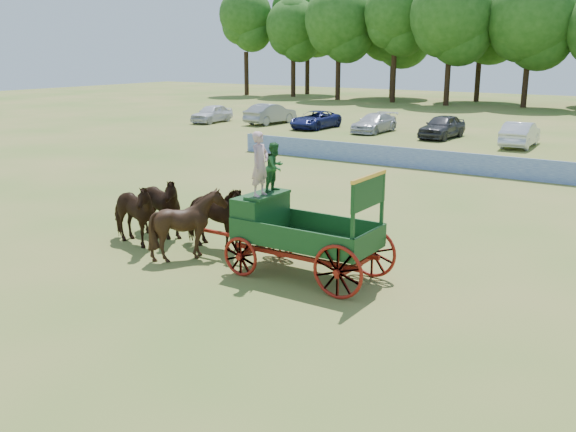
# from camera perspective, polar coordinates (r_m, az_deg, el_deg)

# --- Properties ---
(ground) EXTENTS (160.00, 160.00, 0.00)m
(ground) POSITION_cam_1_polar(r_m,az_deg,el_deg) (17.04, -2.33, -5.95)
(ground) COLOR olive
(ground) RESTS_ON ground
(horse_lead_left) EXTENTS (2.56, 1.45, 2.05)m
(horse_lead_left) POSITION_cam_1_polar(r_m,az_deg,el_deg) (20.56, -13.79, 0.23)
(horse_lead_left) COLOR #311C0D
(horse_lead_left) RESTS_ON ground
(horse_lead_right) EXTENTS (2.53, 1.35, 2.05)m
(horse_lead_right) POSITION_cam_1_polar(r_m,az_deg,el_deg) (21.29, -11.64, 0.84)
(horse_lead_right) COLOR #311C0D
(horse_lead_right) RESTS_ON ground
(horse_wheel_left) EXTENTS (2.22, 2.07, 2.05)m
(horse_wheel_left) POSITION_cam_1_polar(r_m,az_deg,el_deg) (18.91, -8.82, -0.75)
(horse_wheel_left) COLOR #311C0D
(horse_wheel_left) RESTS_ON ground
(horse_wheel_right) EXTENTS (2.51, 1.31, 2.05)m
(horse_wheel_right) POSITION_cam_1_polar(r_m,az_deg,el_deg) (19.71, -6.68, -0.06)
(horse_wheel_right) COLOR #311C0D
(horse_wheel_right) RESTS_ON ground
(farm_dray) EXTENTS (6.00, 2.00, 3.88)m
(farm_dray) POSITION_cam_1_polar(r_m,az_deg,el_deg) (17.40, -0.39, 0.06)
(farm_dray) COLOR #A01810
(farm_dray) RESTS_ON ground
(sponsor_banner) EXTENTS (26.00, 0.08, 1.05)m
(sponsor_banner) POSITION_cam_1_polar(r_m,az_deg,el_deg) (33.06, 14.78, 4.62)
(sponsor_banner) COLOR #1C3D9A
(sponsor_banner) RESTS_ON ground
(parked_cars) EXTENTS (56.74, 7.38, 1.65)m
(parked_cars) POSITION_cam_1_polar(r_m,az_deg,el_deg) (43.43, 24.26, 6.42)
(parked_cars) COLOR silver
(parked_cars) RESTS_ON ground
(treeline) EXTENTS (88.41, 22.45, 15.78)m
(treeline) POSITION_cam_1_polar(r_m,az_deg,el_deg) (75.06, 23.54, 16.27)
(treeline) COLOR #382314
(treeline) RESTS_ON ground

